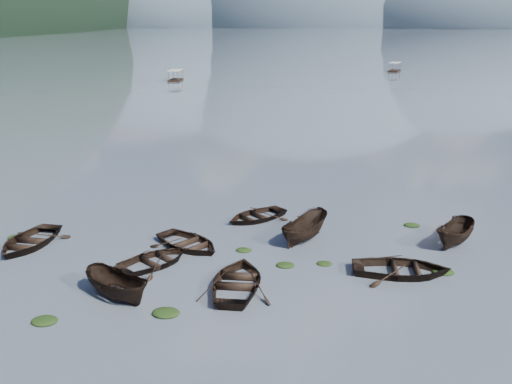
% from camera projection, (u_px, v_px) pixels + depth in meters
% --- Properties ---
extents(ground_plane, '(2400.00, 2400.00, 0.00)m').
position_uv_depth(ground_plane, '(211.00, 317.00, 24.56)').
color(ground_plane, '#4B525E').
extents(haze_mtn_a, '(520.00, 520.00, 280.00)m').
position_uv_depth(haze_mtn_a, '(185.00, 25.00, 913.47)').
color(haze_mtn_a, '#475666').
rests_on(haze_mtn_a, ground).
extents(haze_mtn_b, '(520.00, 520.00, 340.00)m').
position_uv_depth(haze_mtn_b, '(310.00, 25.00, 882.74)').
color(haze_mtn_b, '#475666').
rests_on(haze_mtn_b, ground).
extents(haze_mtn_c, '(520.00, 520.00, 260.00)m').
position_uv_depth(haze_mtn_c, '(444.00, 25.00, 852.01)').
color(haze_mtn_c, '#475666').
rests_on(haze_mtn_c, ground).
extents(rowboat_0, '(3.68, 4.97, 0.99)m').
position_uv_depth(rowboat_0, '(29.00, 245.00, 32.24)').
color(rowboat_0, black).
rests_on(rowboat_0, ground).
extents(rowboat_1, '(4.93, 5.21, 0.88)m').
position_uv_depth(rowboat_1, '(155.00, 265.00, 29.76)').
color(rowboat_1, black).
rests_on(rowboat_1, ground).
extents(rowboat_2, '(4.21, 3.32, 1.54)m').
position_uv_depth(rowboat_2, '(118.00, 298.00, 26.23)').
color(rowboat_2, black).
rests_on(rowboat_2, ground).
extents(rowboat_3, '(3.75, 5.09, 1.02)m').
position_uv_depth(rowboat_3, '(238.00, 287.00, 27.26)').
color(rowboat_3, black).
rests_on(rowboat_3, ground).
extents(rowboat_4, '(5.06, 3.74, 1.01)m').
position_uv_depth(rowboat_4, '(401.00, 274.00, 28.63)').
color(rowboat_4, black).
rests_on(rowboat_4, ground).
extents(rowboat_5, '(3.27, 4.23, 1.55)m').
position_uv_depth(rowboat_5, '(455.00, 244.00, 32.48)').
color(rowboat_5, black).
rests_on(rowboat_5, ground).
extents(rowboat_6, '(5.48, 5.16, 0.92)m').
position_uv_depth(rowboat_6, '(188.00, 247.00, 32.02)').
color(rowboat_6, black).
rests_on(rowboat_6, ground).
extents(rowboat_7, '(5.10, 5.18, 0.88)m').
position_uv_depth(rowboat_7, '(256.00, 219.00, 36.44)').
color(rowboat_7, black).
rests_on(rowboat_7, ground).
extents(rowboat_8, '(3.25, 4.48, 1.63)m').
position_uv_depth(rowboat_8, '(304.00, 239.00, 33.16)').
color(rowboat_8, black).
rests_on(rowboat_8, ground).
extents(weed_clump_0, '(1.14, 0.93, 0.25)m').
position_uv_depth(weed_clump_0, '(45.00, 322.00, 24.15)').
color(weed_clump_0, black).
rests_on(weed_clump_0, ground).
extents(weed_clump_1, '(0.88, 0.70, 0.19)m').
position_uv_depth(weed_clump_1, '(244.00, 251.00, 31.52)').
color(weed_clump_1, black).
rests_on(weed_clump_1, ground).
extents(weed_clump_2, '(1.23, 0.99, 0.27)m').
position_uv_depth(weed_clump_2, '(166.00, 314.00, 24.79)').
color(weed_clump_2, black).
rests_on(weed_clump_2, ground).
extents(weed_clump_3, '(0.82, 0.69, 0.18)m').
position_uv_depth(weed_clump_3, '(324.00, 264.00, 29.81)').
color(weed_clump_3, black).
rests_on(weed_clump_3, ground).
extents(weed_clump_4, '(1.11, 0.88, 0.23)m').
position_uv_depth(weed_clump_4, '(443.00, 273.00, 28.80)').
color(weed_clump_4, black).
rests_on(weed_clump_4, ground).
extents(weed_clump_5, '(1.14, 0.92, 0.24)m').
position_uv_depth(weed_clump_5, '(17.00, 239.00, 33.25)').
color(weed_clump_5, black).
rests_on(weed_clump_5, ground).
extents(weed_clump_6, '(0.96, 0.80, 0.20)m').
position_uv_depth(weed_clump_6, '(285.00, 266.00, 29.61)').
color(weed_clump_6, black).
rests_on(weed_clump_6, ground).
extents(weed_clump_7, '(0.99, 0.79, 0.22)m').
position_uv_depth(weed_clump_7, '(412.00, 226.00, 35.27)').
color(weed_clump_7, black).
rests_on(weed_clump_7, ground).
extents(pontoon_left, '(2.83, 5.67, 2.09)m').
position_uv_depth(pontoon_left, '(176.00, 81.00, 115.05)').
color(pontoon_left, black).
rests_on(pontoon_left, ground).
extents(pontoon_centre, '(3.46, 5.64, 2.02)m').
position_uv_depth(pontoon_centre, '(394.00, 72.00, 134.78)').
color(pontoon_centre, black).
rests_on(pontoon_centre, ground).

